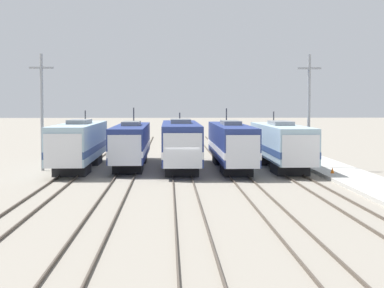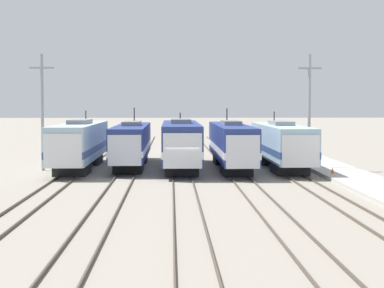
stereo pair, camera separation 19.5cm
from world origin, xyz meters
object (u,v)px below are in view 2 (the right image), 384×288
at_px(locomotive_center, 181,144).
at_px(traffic_cone, 333,170).
at_px(locomotive_far_left, 79,144).
at_px(locomotive_center_right, 231,144).
at_px(catenary_tower_right, 309,109).
at_px(catenary_tower_left, 42,109).
at_px(locomotive_far_right, 282,144).
at_px(locomotive_center_left, 132,144).

xyz_separation_m(locomotive_center, traffic_cone, (11.73, -5.73, -1.74)).
relative_size(locomotive_far_left, locomotive_center_right, 0.94).
bearing_deg(locomotive_far_left, traffic_cone, -17.15).
relative_size(catenary_tower_right, traffic_cone, 21.88).
xyz_separation_m(catenary_tower_right, traffic_cone, (0.71, -5.44, -4.71)).
distance_m(locomotive_center, catenary_tower_left, 12.12).
height_order(locomotive_center_right, locomotive_far_right, locomotive_center_right).
bearing_deg(catenary_tower_right, locomotive_far_left, 177.41).
height_order(catenary_tower_left, traffic_cone, catenary_tower_left).
distance_m(locomotive_center_left, locomotive_center_right, 9.04).
bearing_deg(catenary_tower_left, locomotive_center_right, 2.37).
bearing_deg(locomotive_center, catenary_tower_left, -178.55).
xyz_separation_m(locomotive_far_left, locomotive_far_right, (17.57, -0.32, -0.06)).
xyz_separation_m(locomotive_center, catenary_tower_right, (11.01, -0.30, 2.98)).
bearing_deg(traffic_cone, locomotive_far_right, 116.07).
distance_m(locomotive_center, traffic_cone, 13.17).
bearing_deg(locomotive_center_right, locomotive_center_left, 166.33).
bearing_deg(locomotive_center, traffic_cone, -26.06).
xyz_separation_m(locomotive_far_left, locomotive_center_left, (4.39, 1.91, -0.10)).
distance_m(locomotive_far_left, traffic_cone, 21.53).
bearing_deg(traffic_cone, locomotive_center, 153.94).
bearing_deg(locomotive_center_right, locomotive_center, -175.18).
height_order(locomotive_center_left, locomotive_center_right, locomotive_center_left).
bearing_deg(locomotive_center_right, catenary_tower_left, -177.63).
relative_size(locomotive_center, catenary_tower_right, 1.80).
xyz_separation_m(locomotive_far_right, traffic_cone, (2.94, -6.01, -1.64)).
bearing_deg(locomotive_center, locomotive_far_right, 1.82).
xyz_separation_m(locomotive_center, locomotive_far_right, (8.78, 0.28, -0.09)).
relative_size(locomotive_far_right, traffic_cone, 38.60).
bearing_deg(locomotive_far_left, locomotive_center, -3.89).
bearing_deg(locomotive_center_left, locomotive_far_left, -156.50).
distance_m(locomotive_center_right, catenary_tower_left, 16.44).
xyz_separation_m(catenary_tower_left, catenary_tower_right, (22.76, 0.00, 0.00)).
relative_size(locomotive_far_left, catenary_tower_right, 1.81).
bearing_deg(locomotive_far_right, locomotive_center_left, 170.40).
distance_m(locomotive_center_left, catenary_tower_left, 8.46).
height_order(locomotive_center_left, traffic_cone, locomotive_center_left).
relative_size(locomotive_center_right, catenary_tower_left, 1.92).
xyz_separation_m(locomotive_center_left, locomotive_center, (4.39, -2.51, 0.13)).
xyz_separation_m(locomotive_far_right, catenary_tower_left, (-20.53, -0.58, 3.07)).
relative_size(locomotive_far_left, locomotive_center, 1.01).
height_order(locomotive_far_left, traffic_cone, locomotive_far_left).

